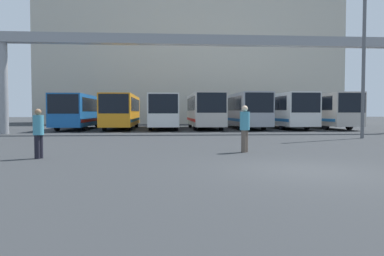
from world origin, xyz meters
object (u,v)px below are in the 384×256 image
(bus_slot_2, at_px, (163,110))
(lamp_post, at_px, (364,52))
(bus_slot_3, at_px, (204,109))
(bus_slot_1, at_px, (122,110))
(bus_slot_6, at_px, (323,109))
(pedestrian_near_left, at_px, (38,132))
(bus_slot_4, at_px, (243,109))
(bus_slot_5, at_px, (282,109))
(bus_slot_0, at_px, (79,110))
(pedestrian_near_center, at_px, (245,128))

(bus_slot_2, relative_size, lamp_post, 1.23)
(bus_slot_3, relative_size, lamp_post, 1.10)
(bus_slot_1, distance_m, bus_slot_6, 18.74)
(bus_slot_6, xyz_separation_m, pedestrian_near_left, (-19.16, -21.41, -0.94))
(bus_slot_1, height_order, bus_slot_4, bus_slot_4)
(bus_slot_4, xyz_separation_m, bus_slot_5, (3.75, -0.19, 0.01))
(bus_slot_0, distance_m, bus_slot_6, 22.49)
(bus_slot_6, bearing_deg, bus_slot_1, 179.35)
(lamp_post, bearing_deg, bus_slot_2, 131.08)
(pedestrian_near_center, xyz_separation_m, pedestrian_near_left, (-7.28, -1.36, -0.07))
(bus_slot_4, distance_m, lamp_post, 14.70)
(pedestrian_near_center, bearing_deg, bus_slot_6, 6.02)
(bus_slot_6, height_order, pedestrian_near_center, bus_slot_6)
(bus_slot_0, height_order, lamp_post, lamp_post)
(bus_slot_3, bearing_deg, pedestrian_near_center, -91.84)
(bus_slot_0, bearing_deg, pedestrian_near_center, -61.82)
(bus_slot_5, relative_size, pedestrian_near_center, 6.54)
(bus_slot_0, relative_size, lamp_post, 1.13)
(lamp_post, bearing_deg, pedestrian_near_left, -152.41)
(bus_slot_1, bearing_deg, bus_slot_5, 0.70)
(bus_slot_2, distance_m, bus_slot_4, 7.51)
(pedestrian_near_center, relative_size, lamp_post, 0.19)
(bus_slot_0, distance_m, bus_slot_4, 15.02)
(lamp_post, bearing_deg, bus_slot_0, 146.01)
(bus_slot_0, distance_m, pedestrian_near_center, 22.49)
(bus_slot_5, bearing_deg, bus_slot_4, 177.12)
(pedestrian_near_left, bearing_deg, bus_slot_6, 157.33)
(bus_slot_4, height_order, pedestrian_near_center, bus_slot_4)
(bus_slot_2, xyz_separation_m, pedestrian_near_center, (3.12, -20.26, -0.79))
(bus_slot_0, relative_size, pedestrian_near_left, 6.33)
(bus_slot_5, bearing_deg, bus_slot_0, -178.08)
(bus_slot_1, height_order, pedestrian_near_center, bus_slot_1)
(bus_slot_3, height_order, bus_slot_4, bus_slot_4)
(bus_slot_1, relative_size, pedestrian_near_center, 6.34)
(pedestrian_near_center, bearing_deg, bus_slot_5, 14.98)
(lamp_post, bearing_deg, bus_slot_3, 121.75)
(bus_slot_0, xyz_separation_m, bus_slot_6, (22.49, 0.23, 0.10))
(bus_slot_4, bearing_deg, pedestrian_near_center, -101.99)
(bus_slot_4, height_order, lamp_post, lamp_post)
(bus_slot_0, distance_m, bus_slot_3, 11.25)
(bus_slot_2, bearing_deg, lamp_post, -48.92)
(bus_slot_6, bearing_deg, bus_slot_0, -179.41)
(bus_slot_4, distance_m, bus_slot_5, 3.75)
(bus_slot_3, distance_m, bus_slot_5, 7.54)
(bus_slot_1, bearing_deg, pedestrian_near_center, -71.28)
(bus_slot_0, height_order, bus_slot_4, bus_slot_4)
(bus_slot_0, distance_m, bus_slot_5, 18.75)
(bus_slot_4, distance_m, bus_slot_6, 7.52)
(bus_slot_3, relative_size, bus_slot_6, 0.93)
(bus_slot_5, relative_size, lamp_post, 1.27)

